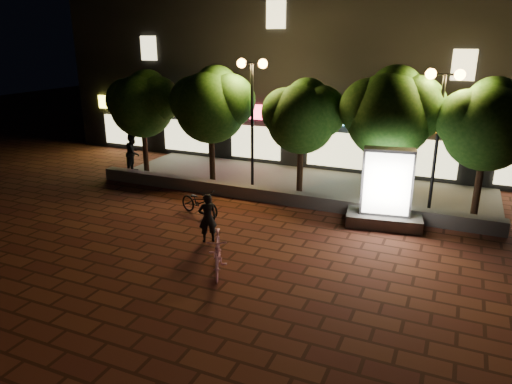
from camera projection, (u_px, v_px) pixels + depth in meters
The scene contains 16 objects.
ground at pixel (228, 242), 14.62m from camera, with size 80.00×80.00×0.00m, color #5E2C1D.
retaining_wall at pixel (275, 196), 18.02m from camera, with size 16.00×0.45×0.50m, color #605D59.
sidewalk at pixel (296, 184), 20.26m from camera, with size 16.00×5.00×0.08m, color #605D59.
building_block at pixel (340, 58), 24.35m from camera, with size 28.00×8.12×11.30m.
tree_far_left at pixel (143, 102), 20.99m from camera, with size 3.36×2.80×4.63m.
tree_left at pixel (212, 103), 19.60m from camera, with size 3.60×3.00×4.89m.
tree_mid at pixel (303, 114), 18.15m from camera, with size 3.24×2.70×4.50m.
tree_right at pixel (392, 110), 16.78m from camera, with size 3.72×3.10×5.07m.
tree_far_right at pixel (490, 122), 15.63m from camera, with size 3.48×2.90×4.76m.
street_lamp_left at pixel (252, 91), 18.45m from camera, with size 1.26×0.36×5.18m.
street_lamp_right at pixel (442, 104), 15.82m from camera, with size 1.26×0.36×4.98m.
ad_kiosk at pixel (386, 195), 15.56m from camera, with size 2.61×1.58×2.66m.
scooter_pink at pixel (218, 253), 12.58m from camera, with size 0.53×1.86×1.12m, color pink.
rider at pixel (208, 218), 14.40m from camera, with size 0.57×0.37×1.56m, color black.
scooter_parked at pixel (200, 202), 16.69m from camera, with size 0.62×1.79×0.94m, color black.
pedestrian at pixel (133, 153), 21.65m from camera, with size 0.88×0.68×1.80m, color black.
Camera 1 is at (6.17, -11.92, 6.06)m, focal length 32.98 mm.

